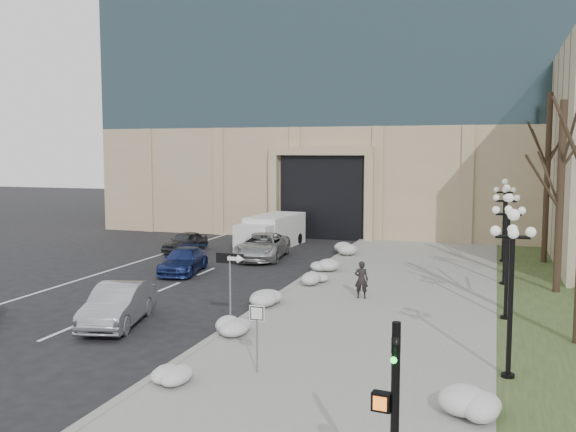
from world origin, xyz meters
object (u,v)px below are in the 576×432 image
Objects in this scene: lamppost_c at (506,221)px; one_way_sign at (235,268)px; traffic_signal at (393,431)px; car_d at (262,246)px; car_e at (185,242)px; lamppost_a at (512,271)px; lamppost_d at (504,209)px; box_truck at (271,232)px; keep_sign at (257,325)px; car_b at (117,305)px; car_c at (184,261)px; lamppost_b at (508,239)px; pedestrian at (361,280)px.

one_way_sign is at bearing -127.84° from lamppost_c.
one_way_sign is 0.79× the size of traffic_signal.
car_e is at bearing 163.59° from car_d.
lamppost_a and lamppost_d have the same top height.
one_way_sign reaches higher than box_truck.
car_b is at bearing 149.20° from keep_sign.
one_way_sign is at bearing 131.83° from traffic_signal.
car_b is 16.92m from car_e.
box_truck is 1.41× the size of lamppost_a.
car_d is 14.07m from lamppost_c.
lamppost_c is at bearing -90.00° from lamppost_d.
car_d reaches higher than car_e.
car_b reaches higher than car_c.
car_b is 22.49m from lamppost_d.
lamppost_b is at bearing -90.00° from lamppost_c.
pedestrian is at bearing 80.88° from keep_sign.
traffic_signal is 21.27m from lamppost_c.
car_d is 11.49m from pedestrian.
one_way_sign reaches higher than car_d.
car_c is 0.92× the size of lamppost_d.
lamppost_c is (6.69, 14.85, 1.57)m from keep_sign.
keep_sign is at bearing -57.64° from one_way_sign.
lamppost_a reaches higher than car_c.
car_e is at bearing 137.01° from lamppost_a.
lamppost_d is (1.94, 27.64, 1.28)m from traffic_signal.
lamppost_b is at bearing -90.00° from lamppost_d.
one_way_sign reaches higher than car_c.
lamppost_a reaches higher than keep_sign.
lamppost_d reaches higher than box_truck.
lamppost_d reaches higher than traffic_signal.
one_way_sign is 0.60× the size of lamppost_c.
traffic_signal is at bearing -64.68° from car_c.
lamppost_c is at bearing 26.22° from car_b.
keep_sign is (2.13, -3.49, -0.85)m from one_way_sign.
lamppost_a is at bearing -45.78° from car_c.
pedestrian is at bearing 125.48° from lamppost_a.
one_way_sign is 14.40m from lamppost_c.
car_b is 0.67× the size of box_truck.
car_b is 0.95× the size of lamppost_b.
pedestrian is 0.44× the size of traffic_signal.
car_e is 0.78× the size of lamppost_b.
pedestrian is 15.52m from box_truck.
lamppost_c reaches higher than car_d.
car_c is at bearing -22.45° from pedestrian.
traffic_signal is 27.74m from lamppost_d.
lamppost_b is (15.77, -4.85, 2.44)m from car_c.
car_d is 1.14× the size of lamppost_b.
keep_sign is 22.43m from lamppost_d.
lamppost_d is (8.82, 17.86, 0.72)m from one_way_sign.
car_c is at bearing 162.89° from lamppost_b.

